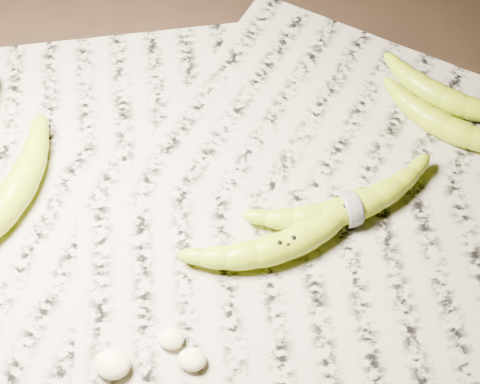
# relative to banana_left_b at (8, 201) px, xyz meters

# --- Properties ---
(ground) EXTENTS (3.00, 3.00, 0.00)m
(ground) POSITION_rel_banana_left_b_xyz_m (0.25, 0.04, -0.03)
(ground) COLOR black
(ground) RESTS_ON ground
(newspaper_patch) EXTENTS (0.90, 0.70, 0.01)m
(newspaper_patch) POSITION_rel_banana_left_b_xyz_m (0.26, 0.01, -0.02)
(newspaper_patch) COLOR #A7A18F
(newspaper_patch) RESTS_ON ground
(banana_left_b) EXTENTS (0.12, 0.22, 0.04)m
(banana_left_b) POSITION_rel_banana_left_b_xyz_m (0.00, 0.00, 0.00)
(banana_left_b) COLOR #ADC718
(banana_left_b) RESTS_ON newspaper_patch
(banana_center) EXTENTS (0.21, 0.16, 0.04)m
(banana_center) POSITION_rel_banana_left_b_xyz_m (0.34, -0.01, -0.00)
(banana_center) COLOR #ADC718
(banana_center) RESTS_ON newspaper_patch
(banana_taped) EXTENTS (0.22, 0.15, 0.04)m
(banana_taped) POSITION_rel_banana_left_b_xyz_m (0.41, 0.05, -0.00)
(banana_taped) COLOR #ADC718
(banana_taped) RESTS_ON newspaper_patch
(banana_upper_a) EXTENTS (0.19, 0.12, 0.03)m
(banana_upper_a) POSITION_rel_banana_left_b_xyz_m (0.53, 0.20, -0.00)
(banana_upper_a) COLOR #ADC718
(banana_upper_a) RESTS_ON newspaper_patch
(banana_upper_b) EXTENTS (0.18, 0.12, 0.03)m
(banana_upper_b) POSITION_rel_banana_left_b_xyz_m (0.52, 0.25, -0.00)
(banana_upper_b) COLOR #ADC718
(banana_upper_b) RESTS_ON newspaper_patch
(measuring_tape) EXTENTS (0.03, 0.04, 0.05)m
(measuring_tape) POSITION_rel_banana_left_b_xyz_m (0.41, 0.05, -0.00)
(measuring_tape) COLOR white
(measuring_tape) RESTS_ON newspaper_patch
(flesh_chunk_a) EXTENTS (0.04, 0.03, 0.02)m
(flesh_chunk_a) POSITION_rel_banana_left_b_xyz_m (0.17, -0.17, -0.01)
(flesh_chunk_a) COLOR beige
(flesh_chunk_a) RESTS_ON newspaper_patch
(flesh_chunk_b) EXTENTS (0.03, 0.03, 0.02)m
(flesh_chunk_b) POSITION_rel_banana_left_b_xyz_m (0.25, -0.15, -0.01)
(flesh_chunk_b) COLOR beige
(flesh_chunk_b) RESTS_ON newspaper_patch
(flesh_chunk_c) EXTENTS (0.03, 0.03, 0.02)m
(flesh_chunk_c) POSITION_rel_banana_left_b_xyz_m (0.23, -0.13, -0.01)
(flesh_chunk_c) COLOR beige
(flesh_chunk_c) RESTS_ON newspaper_patch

